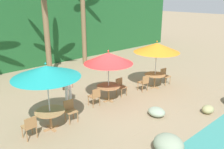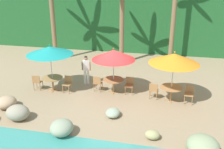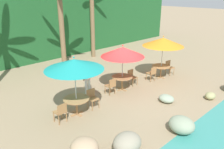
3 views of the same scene
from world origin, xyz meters
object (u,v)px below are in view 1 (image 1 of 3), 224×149
umbrella_red (108,58)px  dining_table_orange (155,77)px  dining_table_red (109,88)px  dining_table_teal (50,114)px  chair_teal_seaward (70,109)px  chair_orange_inland (144,82)px  chair_red_seaward (120,86)px  umbrella_teal (46,72)px  chair_orange_seaward (165,75)px  umbrella_orange (157,47)px  waiter_in_white (68,86)px  chair_teal_inland (30,126)px  chair_red_inland (95,96)px  palm_tree_second (45,15)px

umbrella_red → dining_table_orange: bearing=-7.0°
dining_table_red → dining_table_teal: bearing=-171.8°
chair_teal_seaward → chair_orange_inland: (4.52, 0.10, 0.00)m
chair_red_seaward → umbrella_teal: bearing=-172.3°
umbrella_teal → dining_table_teal: bearing=-90.0°
chair_orange_seaward → dining_table_red: bearing=174.5°
umbrella_orange → waiter_in_white: 4.99m
chair_teal_inland → waiter_in_white: size_ratio=0.51×
dining_table_orange → waiter_in_white: size_ratio=0.65×
umbrella_red → dining_table_red: umbrella_red is taller
dining_table_red → waiter_in_white: waiter_in_white is taller
umbrella_teal → chair_teal_seaward: bearing=1.2°
chair_teal_seaward → chair_orange_seaward: bearing=0.7°
chair_teal_seaward → chair_red_seaward: size_ratio=1.00×
dining_table_red → chair_red_inland: chair_red_inland is taller
dining_table_teal → chair_red_seaward: bearing=7.7°
umbrella_teal → dining_table_orange: bearing=1.0°
chair_red_seaward → umbrella_red: bearing=-174.5°
dining_table_teal → umbrella_teal: bearing=90.0°
chair_teal_seaward → chair_red_inland: bearing=14.1°
chair_teal_seaward → chair_teal_inland: bearing=-174.8°
chair_teal_seaward → umbrella_red: bearing=10.7°
chair_red_seaward → palm_tree_second: palm_tree_second is taller
chair_red_seaward → chair_teal_seaward: bearing=-170.7°
dining_table_orange → waiter_in_white: 4.85m
chair_teal_inland → chair_orange_seaward: same height
dining_table_red → chair_red_seaward: bearing=5.5°
chair_red_inland → chair_orange_seaward: size_ratio=1.00×
dining_table_teal → palm_tree_second: bearing=62.5°
chair_teal_inland → umbrella_orange: (7.07, 0.24, 1.69)m
dining_table_teal → umbrella_red: bearing=8.2°
dining_table_teal → waiter_in_white: size_ratio=0.65×
chair_red_inland → waiter_in_white: (-0.87, 0.80, 0.47)m
dining_table_red → palm_tree_second: palm_tree_second is taller
chair_orange_seaward → dining_table_orange: bearing=179.5°
umbrella_orange → chair_red_inland: bearing=175.6°
chair_red_seaward → dining_table_orange: bearing=-11.8°
umbrella_teal → chair_teal_seaward: umbrella_teal is taller
chair_teal_seaward → umbrella_orange: bearing=0.9°
umbrella_red → chair_red_seaward: bearing=5.5°
dining_table_red → chair_orange_seaward: bearing=-5.5°
chair_red_seaward → dining_table_orange: (2.14, -0.45, 0.10)m
dining_table_orange → chair_orange_seaward: bearing=-0.5°
dining_table_orange → palm_tree_second: palm_tree_second is taller
dining_table_teal → umbrella_red: 3.59m
dining_table_teal → waiter_in_white: bearing=38.5°
chair_orange_seaward → dining_table_teal: bearing=-179.2°
umbrella_red → dining_table_teal: bearing=-171.8°
chair_teal_inland → chair_red_inland: bearing=9.5°
dining_table_teal → chair_teal_seaward: bearing=1.2°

